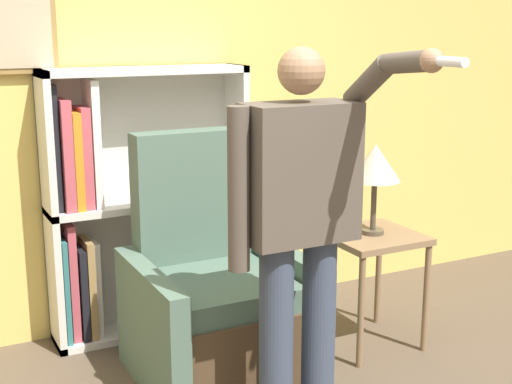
% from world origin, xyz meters
% --- Properties ---
extents(wall_back, '(8.00, 0.11, 2.80)m').
position_xyz_m(wall_back, '(-0.01, 2.03, 1.40)').
color(wall_back, '#E0C160').
rests_on(wall_back, ground_plane).
extents(bookcase, '(1.18, 0.28, 1.58)m').
position_xyz_m(bookcase, '(-0.13, 1.87, 0.79)').
color(bookcase, silver).
rests_on(bookcase, ground_plane).
extents(armchair, '(0.86, 0.85, 1.26)m').
position_xyz_m(armchair, '(0.14, 1.19, 0.39)').
color(armchair, '#4C3823').
rests_on(armchair, ground_plane).
extents(person_standing, '(0.63, 0.78, 1.72)m').
position_xyz_m(person_standing, '(0.22, 0.46, 1.00)').
color(person_standing, '#384256').
rests_on(person_standing, ground_plane).
extents(side_table, '(0.50, 0.50, 0.66)m').
position_xyz_m(side_table, '(1.07, 1.08, 0.56)').
color(side_table, '#846647').
rests_on(side_table, ground_plane).
extents(table_lamp, '(0.28, 0.28, 0.51)m').
position_xyz_m(table_lamp, '(1.07, 1.08, 1.06)').
color(table_lamp, '#4C4233').
rests_on(table_lamp, side_table).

